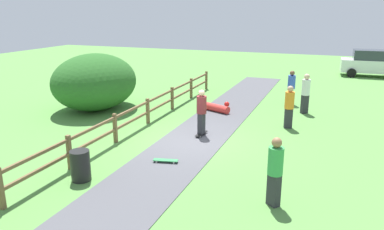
# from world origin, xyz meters

# --- Properties ---
(ground_plane) EXTENTS (60.00, 60.00, 0.00)m
(ground_plane) POSITION_xyz_m (0.00, 0.00, 0.00)
(ground_plane) COLOR #568E42
(asphalt_path) EXTENTS (2.40, 28.00, 0.02)m
(asphalt_path) POSITION_xyz_m (0.00, 0.00, 0.01)
(asphalt_path) COLOR #515156
(asphalt_path) RESTS_ON ground_plane
(wooden_fence) EXTENTS (0.12, 18.12, 1.10)m
(wooden_fence) POSITION_xyz_m (-2.60, 0.00, 0.67)
(wooden_fence) COLOR brown
(wooden_fence) RESTS_ON ground_plane
(bush_large) EXTENTS (3.78, 4.54, 2.73)m
(bush_large) POSITION_xyz_m (-6.09, 2.50, 1.36)
(bush_large) COLOR #286023
(bush_large) RESTS_ON ground_plane
(trash_bin) EXTENTS (0.56, 0.56, 0.90)m
(trash_bin) POSITION_xyz_m (-1.80, -4.38, 0.45)
(trash_bin) COLOR black
(trash_bin) RESTS_ON ground_plane
(skater_riding) EXTENTS (0.41, 0.81, 1.81)m
(skater_riding) POSITION_xyz_m (0.11, 0.56, 1.03)
(skater_riding) COLOR black
(skater_riding) RESTS_ON asphalt_path
(skater_fallen) EXTENTS (1.59, 1.44, 0.36)m
(skater_fallen) POSITION_xyz_m (-0.46, 4.22, 0.20)
(skater_fallen) COLOR red
(skater_fallen) RESTS_ON asphalt_path
(skateboard_loose) EXTENTS (0.82, 0.37, 0.08)m
(skateboard_loose) POSITION_xyz_m (-0.06, -2.37, 0.09)
(skateboard_loose) COLOR #338C4C
(skateboard_loose) RESTS_ON asphalt_path
(bystander_blue) EXTENTS (0.39, 0.39, 1.76)m
(bystander_blue) POSITION_xyz_m (2.72, 6.92, 0.97)
(bystander_blue) COLOR #2D2D33
(bystander_blue) RESTS_ON ground_plane
(bystander_green) EXTENTS (0.53, 0.53, 1.80)m
(bystander_green) POSITION_xyz_m (3.61, -3.83, 1.00)
(bystander_green) COLOR #2D2D33
(bystander_green) RESTS_ON ground_plane
(bystander_orange) EXTENTS (0.47, 0.47, 1.78)m
(bystander_orange) POSITION_xyz_m (3.13, 2.79, 0.99)
(bystander_orange) COLOR #2D2D33
(bystander_orange) RESTS_ON ground_plane
(bystander_white) EXTENTS (0.54, 0.54, 1.89)m
(bystander_white) POSITION_xyz_m (3.55, 5.41, 1.05)
(bystander_white) COLOR #2D2D33
(bystander_white) RESTS_ON ground_plane
(parked_car_white) EXTENTS (4.27, 2.14, 1.92)m
(parked_car_white) POSITION_xyz_m (7.12, 17.57, 0.96)
(parked_car_white) COLOR silver
(parked_car_white) RESTS_ON ground_plane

